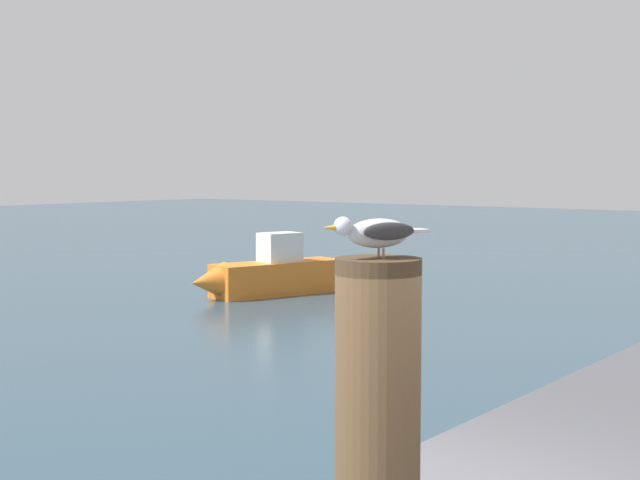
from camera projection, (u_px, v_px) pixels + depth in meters
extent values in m
cylinder|color=#4C3823|center=(378.00, 393.00, 3.11)|extent=(0.30, 0.30, 0.93)
cylinder|color=tan|center=(379.00, 252.00, 3.10)|extent=(0.01, 0.01, 0.04)
cylinder|color=tan|center=(384.00, 253.00, 3.06)|extent=(0.01, 0.01, 0.04)
ellipsoid|color=silver|center=(379.00, 233.00, 3.07)|extent=(0.24, 0.19, 0.10)
sphere|color=silver|center=(343.00, 226.00, 3.02)|extent=(0.06, 0.06, 0.06)
cone|color=gold|center=(328.00, 228.00, 2.99)|extent=(0.05, 0.04, 0.02)
cube|color=silver|center=(416.00, 231.00, 3.13)|extent=(0.10, 0.10, 0.01)
ellipsoid|color=#323232|center=(374.00, 229.00, 3.13)|extent=(0.18, 0.12, 0.06)
ellipsoid|color=#323232|center=(389.00, 231.00, 3.02)|extent=(0.18, 0.12, 0.06)
cube|color=orange|center=(277.00, 278.00, 20.66)|extent=(3.24, 1.76, 0.74)
cone|color=orange|center=(208.00, 282.00, 19.61)|extent=(1.02, 1.02, 0.82)
cube|color=white|center=(280.00, 247.00, 20.65)|extent=(1.03, 0.85, 0.66)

